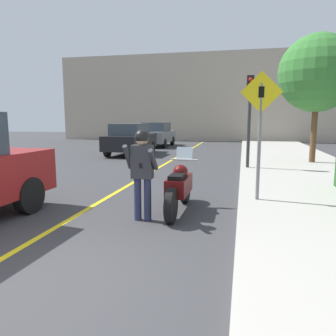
{
  "coord_description": "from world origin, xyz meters",
  "views": [
    {
      "loc": [
        2.66,
        -3.18,
        1.96
      ],
      "look_at": [
        1.1,
        3.64,
        0.9
      ],
      "focal_mm": 35.0,
      "sensor_mm": 36.0,
      "label": 1
    }
  ],
  "objects_px": {
    "motorcycle": "(179,188)",
    "parked_car_grey": "(157,134)",
    "traffic_light": "(250,104)",
    "parked_car_black": "(131,139)",
    "person_biker": "(142,165)",
    "street_tree": "(318,73)",
    "crossing_sign": "(260,124)"
  },
  "relations": [
    {
      "from": "parked_car_black",
      "to": "parked_car_grey",
      "type": "bearing_deg",
      "value": 89.65
    },
    {
      "from": "traffic_light",
      "to": "parked_car_black",
      "type": "relative_size",
      "value": 0.81
    },
    {
      "from": "crossing_sign",
      "to": "motorcycle",
      "type": "bearing_deg",
      "value": -149.56
    },
    {
      "from": "traffic_light",
      "to": "parked_car_black",
      "type": "xyz_separation_m",
      "value": [
        -6.16,
        4.28,
        -1.63
      ]
    },
    {
      "from": "parked_car_grey",
      "to": "parked_car_black",
      "type": "bearing_deg",
      "value": -90.35
    },
    {
      "from": "crossing_sign",
      "to": "parked_car_grey",
      "type": "distance_m",
      "value": 16.08
    },
    {
      "from": "crossing_sign",
      "to": "traffic_light",
      "type": "height_order",
      "value": "traffic_light"
    },
    {
      "from": "crossing_sign",
      "to": "parked_car_grey",
      "type": "bearing_deg",
      "value": 113.05
    },
    {
      "from": "parked_car_grey",
      "to": "person_biker",
      "type": "bearing_deg",
      "value": -76.1
    },
    {
      "from": "traffic_light",
      "to": "street_tree",
      "type": "xyz_separation_m",
      "value": [
        2.69,
        2.18,
        1.29
      ]
    },
    {
      "from": "person_biker",
      "to": "crossing_sign",
      "type": "bearing_deg",
      "value": 37.99
    },
    {
      "from": "person_biker",
      "to": "crossing_sign",
      "type": "height_order",
      "value": "crossing_sign"
    },
    {
      "from": "parked_car_black",
      "to": "traffic_light",
      "type": "bearing_deg",
      "value": -34.78
    },
    {
      "from": "person_biker",
      "to": "crossing_sign",
      "type": "relative_size",
      "value": 0.61
    },
    {
      "from": "motorcycle",
      "to": "crossing_sign",
      "type": "bearing_deg",
      "value": 30.44
    },
    {
      "from": "motorcycle",
      "to": "parked_car_black",
      "type": "bearing_deg",
      "value": 114.49
    },
    {
      "from": "parked_car_black",
      "to": "crossing_sign",
      "type": "bearing_deg",
      "value": -55.87
    },
    {
      "from": "parked_car_grey",
      "to": "street_tree",
      "type": "bearing_deg",
      "value": -40.56
    },
    {
      "from": "street_tree",
      "to": "parked_car_black",
      "type": "xyz_separation_m",
      "value": [
        -8.85,
        2.1,
        -2.92
      ]
    },
    {
      "from": "crossing_sign",
      "to": "parked_car_grey",
      "type": "height_order",
      "value": "crossing_sign"
    },
    {
      "from": "motorcycle",
      "to": "street_tree",
      "type": "relative_size",
      "value": 0.43
    },
    {
      "from": "parked_car_black",
      "to": "parked_car_grey",
      "type": "xyz_separation_m",
      "value": [
        0.03,
        5.45,
        0.0
      ]
    },
    {
      "from": "person_biker",
      "to": "traffic_light",
      "type": "distance_m",
      "value": 7.21
    },
    {
      "from": "motorcycle",
      "to": "traffic_light",
      "type": "distance_m",
      "value": 6.49
    },
    {
      "from": "motorcycle",
      "to": "parked_car_black",
      "type": "height_order",
      "value": "parked_car_black"
    },
    {
      "from": "person_biker",
      "to": "street_tree",
      "type": "distance_m",
      "value": 10.48
    },
    {
      "from": "person_biker",
      "to": "parked_car_black",
      "type": "xyz_separation_m",
      "value": [
        -4.12,
        11.05,
        -0.22
      ]
    },
    {
      "from": "parked_car_grey",
      "to": "traffic_light",
      "type": "bearing_deg",
      "value": -57.79
    },
    {
      "from": "person_biker",
      "to": "traffic_light",
      "type": "height_order",
      "value": "traffic_light"
    },
    {
      "from": "parked_car_black",
      "to": "person_biker",
      "type": "bearing_deg",
      "value": -69.57
    },
    {
      "from": "motorcycle",
      "to": "parked_car_grey",
      "type": "xyz_separation_m",
      "value": [
        -4.65,
        15.73,
        0.34
      ]
    },
    {
      "from": "motorcycle",
      "to": "crossing_sign",
      "type": "distance_m",
      "value": 2.31
    }
  ]
}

